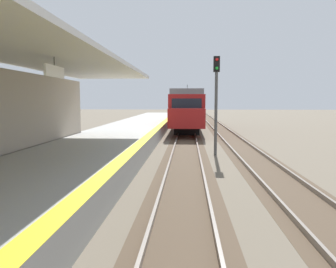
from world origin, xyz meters
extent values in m
cube|color=#999993|center=(-2.50, 16.00, 0.45)|extent=(5.00, 80.00, 0.90)
cube|color=yellow|center=(-0.25, 16.00, 0.90)|extent=(0.50, 80.00, 0.01)
cube|color=silver|center=(-2.60, 9.02, 4.35)|extent=(4.40, 24.00, 0.16)
cube|color=white|center=(-2.20, 11.02, 3.82)|extent=(0.08, 1.40, 0.36)
cylinder|color=#333333|center=(-2.20, 11.02, 4.14)|extent=(0.03, 0.03, 0.27)
cube|color=#4C3D2D|center=(1.90, 20.00, 0.00)|extent=(2.34, 120.00, 0.01)
cube|color=slate|center=(1.18, 20.00, 0.08)|extent=(0.08, 120.00, 0.15)
cube|color=slate|center=(2.62, 20.00, 0.08)|extent=(0.08, 120.00, 0.15)
cube|color=#4C3D2D|center=(5.30, 20.00, 0.00)|extent=(2.34, 120.00, 0.01)
cube|color=slate|center=(4.58, 20.00, 0.08)|extent=(0.08, 120.00, 0.15)
cube|color=slate|center=(6.02, 20.00, 0.08)|extent=(0.08, 120.00, 0.15)
cube|color=maroon|center=(1.90, 35.05, 2.07)|extent=(2.90, 18.00, 2.70)
cube|color=slate|center=(1.90, 35.05, 3.64)|extent=(2.67, 18.00, 0.44)
cube|color=black|center=(1.90, 26.03, 2.48)|extent=(2.32, 0.06, 1.21)
cube|color=maroon|center=(1.90, 25.25, 1.60)|extent=(2.78, 1.60, 1.49)
cube|color=black|center=(3.36, 35.05, 2.48)|extent=(0.04, 15.84, 0.86)
cylinder|color=#333333|center=(1.90, 38.65, 4.31)|extent=(0.06, 0.06, 0.90)
cube|color=black|center=(1.90, 29.20, 0.36)|extent=(2.17, 2.20, 0.72)
cube|color=black|center=(1.90, 40.90, 0.36)|extent=(2.17, 2.20, 0.72)
cylinder|color=#4C4C4C|center=(3.48, 18.11, 2.20)|extent=(0.16, 0.16, 4.40)
cube|color=black|center=(3.48, 18.11, 4.80)|extent=(0.32, 0.24, 0.80)
sphere|color=red|center=(3.48, 17.97, 5.02)|extent=(0.16, 0.16, 0.16)
sphere|color=green|center=(3.48, 17.97, 4.58)|extent=(0.16, 0.16, 0.16)
camera|label=1|loc=(2.01, 0.96, 2.89)|focal=34.47mm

